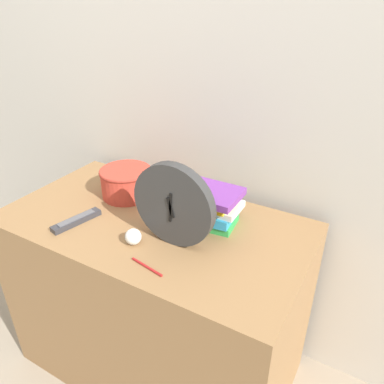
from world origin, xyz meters
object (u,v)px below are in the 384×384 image
basket (126,181)px  tv_remote (77,220)px  book_stack (207,205)px  crumpled_paper_ball (133,237)px  desk_clock (173,205)px  pen (147,267)px

basket → tv_remote: size_ratio=1.09×
book_stack → crumpled_paper_ball: (-0.15, -0.24, -0.05)m
desk_clock → book_stack: size_ratio=1.17×
tv_remote → desk_clock: bearing=11.8°
book_stack → basket: bearing=177.5°
desk_clock → tv_remote: bearing=-168.2°
book_stack → tv_remote: book_stack is taller
basket → crumpled_paper_ball: size_ratio=3.82×
book_stack → basket: (-0.38, 0.02, -0.01)m
pen → tv_remote: bearing=168.3°
book_stack → crumpled_paper_ball: book_stack is taller
desk_clock → basket: 0.40m
tv_remote → crumpled_paper_ball: crumpled_paper_ball is taller
basket → desk_clock: bearing=-27.8°
pen → basket: bearing=135.5°
desk_clock → pen: size_ratio=2.29×
tv_remote → crumpled_paper_ball: bearing=0.7°
tv_remote → book_stack: bearing=30.8°
crumpled_paper_ball → pen: bearing=-35.5°
tv_remote → pen: tv_remote is taller
book_stack → pen: bearing=-96.6°
book_stack → tv_remote: (-0.41, -0.24, -0.06)m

